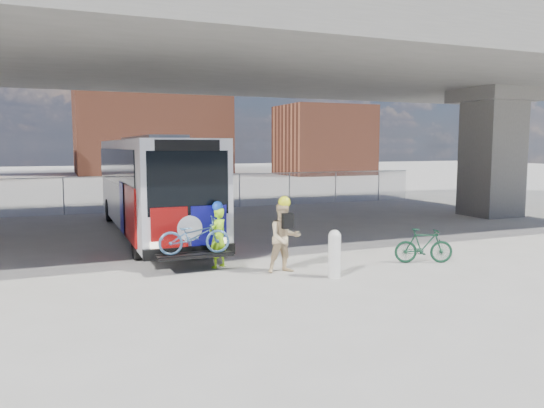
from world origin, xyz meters
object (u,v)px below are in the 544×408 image
cyclist_tan (284,237)px  bike_parked (424,246)px  bus (151,179)px  bollard (334,252)px  cyclist_hivis (218,236)px

cyclist_tan → bike_parked: 4.20m
bus → bollard: 9.19m
bus → bollard: bearing=-69.7°
cyclist_hivis → bike_parked: size_ratio=1.11×
bollard → cyclist_tan: (-0.96, 0.99, 0.30)m
bollard → bike_parked: bearing=9.2°
bus → cyclist_tan: bus is taller
bus → cyclist_tan: bearing=-73.8°
cyclist_tan → bike_parked: (4.15, -0.47, -0.46)m
bus → bollard: bus is taller
cyclist_tan → bus: bearing=107.2°
bus → cyclist_hivis: bus is taller
bus → cyclist_hivis: 6.47m
bus → cyclist_tan: (2.19, -7.52, -1.15)m
bus → cyclist_hivis: (0.72, -6.31, -1.22)m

